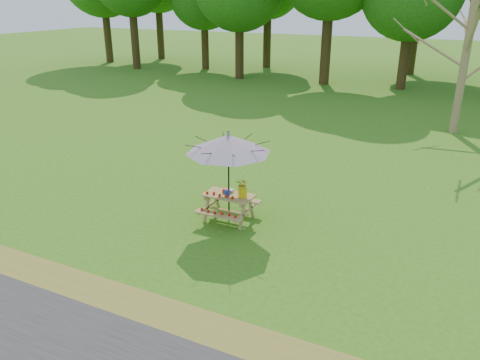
% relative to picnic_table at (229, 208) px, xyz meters
% --- Properties ---
extents(ground, '(120.00, 120.00, 0.00)m').
position_rel_picnic_table_xyz_m(ground, '(0.82, -1.15, -0.33)').
color(ground, '#337015').
rests_on(ground, ground).
extents(drygrass_strip, '(120.00, 1.20, 0.01)m').
position_rel_picnic_table_xyz_m(drygrass_strip, '(0.82, -3.95, -0.32)').
color(drygrass_strip, olive).
rests_on(drygrass_strip, ground).
extents(picnic_table, '(1.20, 1.32, 0.67)m').
position_rel_picnic_table_xyz_m(picnic_table, '(0.00, 0.00, 0.00)').
color(picnic_table, '#A57B4A').
rests_on(picnic_table, ground).
extents(patio_umbrella, '(2.30, 2.30, 2.25)m').
position_rel_picnic_table_xyz_m(patio_umbrella, '(0.00, 0.00, 1.62)').
color(patio_umbrella, black).
rests_on(patio_umbrella, ground).
extents(produce_bins, '(0.24, 0.35, 0.13)m').
position_rel_picnic_table_xyz_m(produce_bins, '(-0.05, 0.04, 0.40)').
color(produce_bins, red).
rests_on(produce_bins, picnic_table).
extents(tomatoes_row, '(0.77, 0.13, 0.07)m').
position_rel_picnic_table_xyz_m(tomatoes_row, '(-0.15, -0.18, 0.38)').
color(tomatoes_row, red).
rests_on(tomatoes_row, picnic_table).
extents(flower_bucket, '(0.32, 0.28, 0.47)m').
position_rel_picnic_table_xyz_m(flower_bucket, '(0.35, 0.03, 0.59)').
color(flower_bucket, '#DABC0B').
rests_on(flower_bucket, picnic_table).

